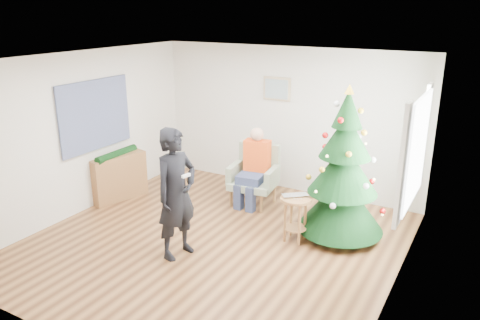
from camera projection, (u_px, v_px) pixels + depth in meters
The scene contains 19 objects.
floor at pixel (214, 242), 6.76m from camera, with size 5.00×5.00×0.00m, color brown.
ceiling at pixel (210, 60), 5.95m from camera, with size 5.00×5.00×0.00m, color white.
wall_back at pixel (287, 120), 8.42m from camera, with size 5.00×5.00×0.00m, color silver.
wall_front at pixel (65, 230), 4.29m from camera, with size 5.00×5.00×0.00m, color silver.
wall_left at pixel (81, 134), 7.52m from camera, with size 5.00×5.00×0.00m, color silver.
wall_right at pixel (401, 191), 5.19m from camera, with size 5.00×5.00×0.00m, color silver.
window_panel at pixel (417, 150), 5.96m from camera, with size 0.04×1.30×1.40m, color white.
curtains at pixel (414, 150), 5.98m from camera, with size 0.05×1.75×1.50m.
christmas_tree at pixel (343, 171), 6.65m from camera, with size 1.25×1.25×2.26m.
stool at pixel (295, 219), 6.72m from camera, with size 0.45×0.45×0.67m.
laptop at pixel (296, 197), 6.62m from camera, with size 0.37×0.24×0.03m, color silver.
armchair at pixel (254, 182), 8.02m from camera, with size 0.85×0.79×1.01m.
seated_person at pixel (253, 166), 7.87m from camera, with size 0.46×0.65×1.33m.
standing_man at pixel (176, 194), 6.17m from camera, with size 0.65×0.43×1.79m, color black.
game_controller at pixel (186, 176), 5.96m from camera, with size 0.04×0.13×0.04m, color white.
console at pixel (119, 177), 8.19m from camera, with size 0.30×1.00×0.80m, color brown.
garland at pixel (117, 154), 8.06m from camera, with size 0.14×0.14×0.90m, color black.
tapestry at pixel (95, 115), 7.67m from camera, with size 0.03×1.50×1.15m, color black.
framed_picture at pixel (277, 89), 8.31m from camera, with size 0.52×0.05×0.42m.
Camera 1 is at (3.31, -5.08, 3.25)m, focal length 35.00 mm.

